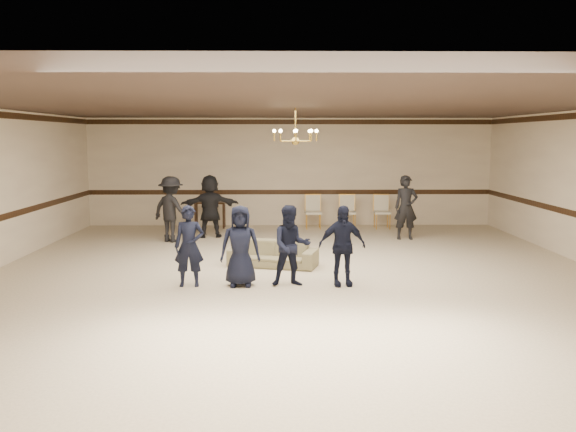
# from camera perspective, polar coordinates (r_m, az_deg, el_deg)

# --- Properties ---
(room) EXTENTS (12.01, 14.01, 3.21)m
(room) POSITION_cam_1_polar(r_m,az_deg,el_deg) (11.29, 0.83, 2.14)
(room) COLOR beige
(room) RESTS_ON ground
(chair_rail) EXTENTS (12.00, 0.02, 0.14)m
(chair_rail) POSITION_cam_1_polar(r_m,az_deg,el_deg) (18.30, 0.18, 2.24)
(chair_rail) COLOR black
(chair_rail) RESTS_ON wall_back
(crown_molding) EXTENTS (12.00, 0.02, 0.14)m
(crown_molding) POSITION_cam_1_polar(r_m,az_deg,el_deg) (18.23, 0.18, 8.77)
(crown_molding) COLOR black
(crown_molding) RESTS_ON wall_back
(chandelier) EXTENTS (0.94, 0.94, 0.89)m
(chandelier) POSITION_cam_1_polar(r_m,az_deg,el_deg) (12.25, 0.70, 8.52)
(chandelier) COLOR gold
(chandelier) RESTS_ON ceiling
(boy_a) EXTENTS (0.54, 0.36, 1.44)m
(boy_a) POSITION_cam_1_polar(r_m,az_deg,el_deg) (10.92, -9.19, -2.79)
(boy_a) COLOR black
(boy_a) RESTS_ON floor
(boy_b) EXTENTS (0.72, 0.48, 1.44)m
(boy_b) POSITION_cam_1_polar(r_m,az_deg,el_deg) (10.83, -4.47, -2.80)
(boy_b) COLOR black
(boy_b) RESTS_ON floor
(boy_c) EXTENTS (0.76, 0.62, 1.44)m
(boy_c) POSITION_cam_1_polar(r_m,az_deg,el_deg) (10.81, 0.30, -2.80)
(boy_c) COLOR black
(boy_c) RESTS_ON floor
(boy_d) EXTENTS (0.88, 0.46, 1.44)m
(boy_d) POSITION_cam_1_polar(r_m,az_deg,el_deg) (10.87, 5.05, -2.77)
(boy_d) COLOR black
(boy_d) RESTS_ON floor
(settee) EXTENTS (1.91, 1.15, 0.52)m
(settee) POSITION_cam_1_polar(r_m,az_deg,el_deg) (12.52, -1.39, -3.54)
(settee) COLOR #746E4D
(settee) RESTS_ON floor
(adult_left) EXTENTS (1.24, 1.08, 1.66)m
(adult_left) POSITION_cam_1_polar(r_m,az_deg,el_deg) (15.66, -10.84, 0.63)
(adult_left) COLOR black
(adult_left) RESTS_ON floor
(adult_mid) EXTENTS (1.60, 0.72, 1.66)m
(adult_mid) POSITION_cam_1_polar(r_m,az_deg,el_deg) (16.22, -7.28, 0.92)
(adult_mid) COLOR black
(adult_mid) RESTS_ON floor
(adult_right) EXTENTS (0.61, 0.41, 1.66)m
(adult_right) POSITION_cam_1_polar(r_m,az_deg,el_deg) (16.06, 10.94, 0.79)
(adult_right) COLOR black
(adult_right) RESTS_ON floor
(banquet_chair_left) EXTENTS (0.50, 0.50, 0.96)m
(banquet_chair_left) POSITION_cam_1_polar(r_m,az_deg,el_deg) (17.65, 2.37, 0.36)
(banquet_chair_left) COLOR beige
(banquet_chair_left) RESTS_ON floor
(banquet_chair_mid) EXTENTS (0.48, 0.48, 0.96)m
(banquet_chair_mid) POSITION_cam_1_polar(r_m,az_deg,el_deg) (17.74, 5.59, 0.36)
(banquet_chair_mid) COLOR beige
(banquet_chair_mid) RESTS_ON floor
(banquet_chair_right) EXTENTS (0.49, 0.49, 0.96)m
(banquet_chair_right) POSITION_cam_1_polar(r_m,az_deg,el_deg) (17.88, 8.78, 0.37)
(banquet_chair_right) COLOR beige
(banquet_chair_right) RESTS_ON floor
(console_table) EXTENTS (0.94, 0.47, 0.77)m
(console_table) POSITION_cam_1_polar(r_m,az_deg,el_deg) (17.95, -7.28, 0.10)
(console_table) COLOR black
(console_table) RESTS_ON floor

